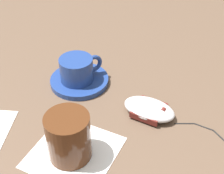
{
  "coord_description": "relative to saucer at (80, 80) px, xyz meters",
  "views": [
    {
      "loc": [
        0.29,
        -0.38,
        0.45
      ],
      "look_at": [
        0.04,
        0.09,
        0.03
      ],
      "focal_mm": 50.0,
      "sensor_mm": 36.0,
      "label": 1
    }
  ],
  "objects": [
    {
      "name": "computer_mouse",
      "position": [
        0.19,
        -0.02,
        0.01
      ],
      "size": [
        0.11,
        0.06,
        0.03
      ],
      "color": "silver",
      "rests_on": "ground"
    },
    {
      "name": "drinking_glass",
      "position": [
        0.1,
        -0.19,
        0.04
      ],
      "size": [
        0.08,
        0.08,
        0.09
      ],
      "primitive_type": "cylinder",
      "color": "#4C2814",
      "rests_on": "napkin_under_glass"
    },
    {
      "name": "napkin_under_glass",
      "position": [
        0.11,
        -0.18,
        -0.01
      ],
      "size": [
        0.16,
        0.16,
        0.0
      ],
      "primitive_type": "cube",
      "rotation": [
        0.0,
        0.0,
        0.05
      ],
      "color": "white",
      "rests_on": "ground"
    },
    {
      "name": "saucer",
      "position": [
        0.0,
        0.0,
        0.0
      ],
      "size": [
        0.14,
        0.14,
        0.01
      ],
      "primitive_type": "cylinder",
      "color": "navy",
      "rests_on": "ground"
    },
    {
      "name": "coffee_cup",
      "position": [
        -0.0,
        -0.0,
        0.03
      ],
      "size": [
        0.08,
        0.1,
        0.06
      ],
      "color": "navy",
      "rests_on": "saucer"
    },
    {
      "name": "ground_plane",
      "position": [
        0.06,
        -0.1,
        -0.01
      ],
      "size": [
        3.0,
        3.0,
        0.0
      ],
      "primitive_type": "plane",
      "color": "brown"
    }
  ]
}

